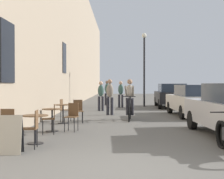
% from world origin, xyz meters
% --- Properties ---
extents(ground_plane, '(88.00, 88.00, 0.00)m').
position_xyz_m(ground_plane, '(0.00, 0.00, 0.00)').
color(ground_plane, '#5B5954').
extents(building_facade_left, '(0.54, 68.00, 10.28)m').
position_xyz_m(building_facade_left, '(-3.45, 14.00, 5.14)').
color(building_facade_left, tan).
rests_on(building_facade_left, ground_plane).
extents(cafe_table_near, '(0.64, 0.64, 0.72)m').
position_xyz_m(cafe_table_near, '(-2.21, 2.51, 0.52)').
color(cafe_table_near, black).
rests_on(cafe_table_near, ground_plane).
extents(cafe_chair_near_toward_street, '(0.38, 0.38, 0.89)m').
position_xyz_m(cafe_chair_near_toward_street, '(-2.85, 2.43, 0.52)').
color(cafe_chair_near_toward_street, black).
rests_on(cafe_chair_near_toward_street, ground_plane).
extents(cafe_chair_near_toward_wall, '(0.41, 0.41, 0.89)m').
position_xyz_m(cafe_chair_near_toward_wall, '(-2.13, 1.92, 0.52)').
color(cafe_chair_near_toward_wall, black).
rests_on(cafe_chair_near_toward_wall, ground_plane).
extents(cafe_table_mid, '(0.64, 0.64, 0.72)m').
position_xyz_m(cafe_table_mid, '(-2.22, 4.59, 0.52)').
color(cafe_table_mid, black).
rests_on(cafe_table_mid, ground_plane).
extents(cafe_chair_mid_toward_street, '(0.45, 0.45, 0.89)m').
position_xyz_m(cafe_chair_mid_toward_street, '(-2.15, 4.04, 0.52)').
color(cafe_chair_mid_toward_street, black).
rests_on(cafe_chair_mid_toward_street, ground_plane).
extents(cafe_chair_mid_toward_wall, '(0.46, 0.46, 0.89)m').
position_xyz_m(cafe_chair_mid_toward_wall, '(-1.59, 4.66, 0.52)').
color(cafe_chair_mid_toward_wall, black).
rests_on(cafe_chair_mid_toward_wall, ground_plane).
extents(cafe_table_far, '(0.64, 0.64, 0.72)m').
position_xyz_m(cafe_table_far, '(-2.23, 6.66, 0.52)').
color(cafe_table_far, black).
rests_on(cafe_table_far, ground_plane).
extents(cafe_chair_far_toward_street, '(0.42, 0.42, 0.89)m').
position_xyz_m(cafe_chair_far_toward_street, '(-2.31, 7.31, 0.52)').
color(cafe_chair_far_toward_street, black).
rests_on(cafe_chair_far_toward_street, ground_plane).
extents(cafe_chair_far_toward_wall, '(0.44, 0.44, 0.89)m').
position_xyz_m(cafe_chair_far_toward_wall, '(-1.66, 6.74, 0.52)').
color(cafe_chair_far_toward_wall, black).
rests_on(cafe_chair_far_toward_wall, ground_plane).
extents(sandwich_board_sign, '(0.58, 0.42, 0.84)m').
position_xyz_m(sandwich_board_sign, '(-2.47, 1.35, 0.42)').
color(sandwich_board_sign, black).
rests_on(sandwich_board_sign, ground_plane).
extents(cyclist_on_bicycle, '(0.52, 1.76, 1.74)m').
position_xyz_m(cyclist_on_bicycle, '(0.36, 7.87, 0.81)').
color(cyclist_on_bicycle, black).
rests_on(cyclist_on_bicycle, ground_plane).
extents(pedestrian_near, '(0.36, 0.28, 1.74)m').
position_xyz_m(pedestrian_near, '(-0.53, 9.94, 0.98)').
color(pedestrian_near, '#26262D').
rests_on(pedestrian_near, ground_plane).
extents(pedestrian_mid, '(0.37, 0.28, 1.66)m').
position_xyz_m(pedestrian_mid, '(-1.09, 12.33, 0.93)').
color(pedestrian_mid, '#26262D').
rests_on(pedestrian_mid, ground_plane).
extents(pedestrian_far, '(0.35, 0.26, 1.69)m').
position_xyz_m(pedestrian_far, '(0.04, 14.90, 0.95)').
color(pedestrian_far, '#26262D').
rests_on(pedestrian_far, ground_plane).
extents(pedestrian_furthest, '(0.34, 0.24, 1.74)m').
position_xyz_m(pedestrian_furthest, '(-0.90, 16.92, 0.98)').
color(pedestrian_furthest, '#26262D').
rests_on(pedestrian_furthest, ground_plane).
extents(street_lamp, '(0.32, 0.32, 4.90)m').
position_xyz_m(street_lamp, '(1.62, 15.89, 3.11)').
color(street_lamp, black).
rests_on(street_lamp, ground_plane).
extents(parked_car_second, '(1.86, 4.18, 1.47)m').
position_xyz_m(parked_car_second, '(3.35, 9.46, 0.76)').
color(parked_car_second, beige).
rests_on(parked_car_second, ground_plane).
extents(parked_car_third, '(1.95, 4.35, 1.52)m').
position_xyz_m(parked_car_third, '(3.24, 14.92, 0.79)').
color(parked_car_third, black).
rests_on(parked_car_third, ground_plane).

